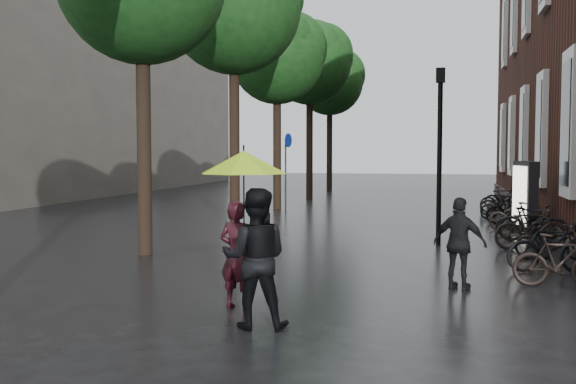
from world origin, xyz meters
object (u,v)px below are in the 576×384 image
(person_burgundy, at_px, (237,255))
(parked_bicycles, at_px, (520,217))
(pedestrian_walking, at_px, (460,244))
(person_black, at_px, (255,258))
(lamp_post, at_px, (440,138))
(ad_lightbox, at_px, (525,197))

(person_burgundy, distance_m, parked_bicycles, 11.80)
(pedestrian_walking, bearing_deg, person_black, 70.22)
(pedestrian_walking, distance_m, parked_bicycles, 8.68)
(person_burgundy, height_order, pedestrian_walking, person_burgundy)
(person_burgundy, relative_size, person_black, 0.87)
(person_burgundy, distance_m, person_black, 1.12)
(person_black, relative_size, lamp_post, 0.43)
(ad_lightbox, bearing_deg, pedestrian_walking, -115.11)
(person_burgundy, xyz_separation_m, pedestrian_walking, (3.25, 2.16, -0.02))
(parked_bicycles, height_order, ad_lightbox, ad_lightbox)
(person_black, bearing_deg, person_burgundy, -69.57)
(person_black, bearing_deg, ad_lightbox, -121.47)
(ad_lightbox, xyz_separation_m, lamp_post, (-2.34, -2.84, 1.63))
(person_black, relative_size, parked_bicycles, 0.11)
(lamp_post, bearing_deg, ad_lightbox, 50.46)
(person_burgundy, height_order, person_black, person_black)
(pedestrian_walking, bearing_deg, lamp_post, -64.77)
(person_burgundy, bearing_deg, ad_lightbox, -101.98)
(pedestrian_walking, xyz_separation_m, ad_lightbox, (1.93, 8.32, 0.24))
(lamp_post, bearing_deg, person_burgundy, -110.38)
(ad_lightbox, bearing_deg, lamp_post, -141.59)
(parked_bicycles, bearing_deg, lamp_post, -126.62)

